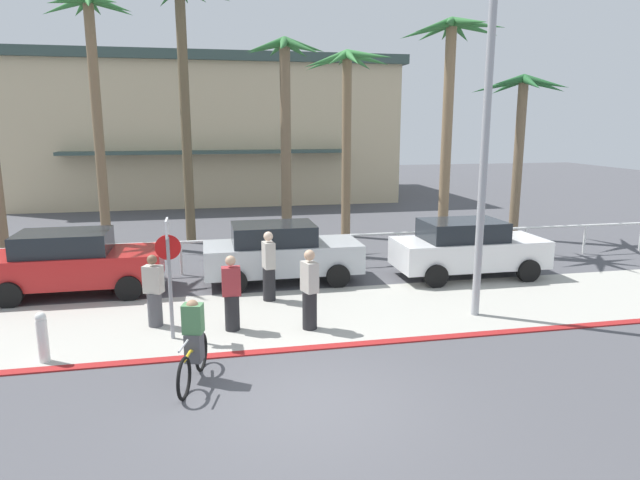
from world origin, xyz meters
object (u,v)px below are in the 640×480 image
(palm_tree_1, at_px, (92,60))
(pedestrian_3, at_px, (154,294))
(pedestrian_1, at_px, (232,296))
(pedestrian_2, at_px, (269,269))
(car_white_3, at_px, (467,248))
(cyclist_yellow_0, at_px, (193,343))
(palm_tree_2, at_px, (181,48))
(palm_tree_3, at_px, (285,95))
(stop_sign_bike_lane, at_px, (169,262))
(streetlight_curb, at_px, (491,132))
(car_red_1, at_px, (73,262))
(palm_tree_5, at_px, (450,73))
(bollard_0, at_px, (42,337))
(car_silver_2, at_px, (280,252))
(pedestrian_0, at_px, (310,293))
(palm_tree_4, at_px, (347,95))
(palm_tree_6, at_px, (521,114))

(palm_tree_1, bearing_deg, pedestrian_3, -75.30)
(pedestrian_1, xyz_separation_m, pedestrian_2, (1.03, 1.93, 0.06))
(palm_tree_1, relative_size, pedestrian_2, 4.91)
(car_white_3, relative_size, cyclist_yellow_0, 2.48)
(cyclist_yellow_0, bearing_deg, palm_tree_2, 91.47)
(palm_tree_3, relative_size, pedestrian_1, 4.30)
(stop_sign_bike_lane, relative_size, pedestrian_3, 1.55)
(palm_tree_3, bearing_deg, streetlight_curb, -67.31)
(streetlight_curb, xyz_separation_m, car_red_1, (-9.62, 3.96, -3.41))
(palm_tree_3, bearing_deg, palm_tree_5, -10.31)
(pedestrian_2, bearing_deg, pedestrian_3, -153.85)
(bollard_0, height_order, car_silver_2, car_silver_2)
(streetlight_curb, height_order, palm_tree_3, streetlight_curb)
(car_white_3, xyz_separation_m, pedestrian_0, (-5.35, -3.34, -0.03))
(palm_tree_4, height_order, car_white_3, palm_tree_4)
(palm_tree_4, xyz_separation_m, car_red_1, (-8.97, -6.06, -4.64))
(palm_tree_5, bearing_deg, car_red_1, -165.62)
(car_red_1, xyz_separation_m, pedestrian_3, (2.28, -2.97, -0.11))
(bollard_0, height_order, pedestrian_0, pedestrian_0)
(palm_tree_6, height_order, pedestrian_3, palm_tree_6)
(palm_tree_1, height_order, pedestrian_1, palm_tree_1)
(palm_tree_1, bearing_deg, palm_tree_4, -3.38)
(palm_tree_5, bearing_deg, palm_tree_1, 163.37)
(car_white_3, bearing_deg, palm_tree_1, 147.58)
(stop_sign_bike_lane, height_order, palm_tree_5, palm_tree_5)
(streetlight_curb, xyz_separation_m, pedestrian_1, (-5.67, 0.38, -3.49))
(car_white_3, height_order, pedestrian_1, pedestrian_1)
(palm_tree_3, bearing_deg, car_white_3, -44.03)
(palm_tree_2, distance_m, car_red_1, 9.15)
(pedestrian_0, distance_m, pedestrian_2, 2.29)
(palm_tree_4, distance_m, pedestrian_0, 11.46)
(pedestrian_1, bearing_deg, palm_tree_2, 96.44)
(car_silver_2, distance_m, car_white_3, 5.49)
(stop_sign_bike_lane, xyz_separation_m, pedestrian_3, (-0.41, 0.84, -0.92))
(palm_tree_2, distance_m, palm_tree_3, 4.35)
(palm_tree_5, relative_size, palm_tree_6, 1.27)
(pedestrian_0, bearing_deg, car_silver_2, 91.58)
(car_red_1, bearing_deg, car_white_3, -2.66)
(stop_sign_bike_lane, bearing_deg, pedestrian_2, 43.44)
(car_red_1, relative_size, car_silver_2, 1.00)
(pedestrian_2, bearing_deg, palm_tree_1, 122.31)
(bollard_0, bearing_deg, pedestrian_2, 32.01)
(palm_tree_1, height_order, palm_tree_2, palm_tree_2)
(bollard_0, relative_size, palm_tree_3, 0.14)
(streetlight_curb, bearing_deg, palm_tree_3, 112.69)
(palm_tree_4, height_order, pedestrian_0, palm_tree_4)
(streetlight_curb, distance_m, palm_tree_2, 12.43)
(pedestrian_3, bearing_deg, palm_tree_6, 29.20)
(bollard_0, height_order, palm_tree_3, palm_tree_3)
(car_red_1, relative_size, pedestrian_2, 2.44)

